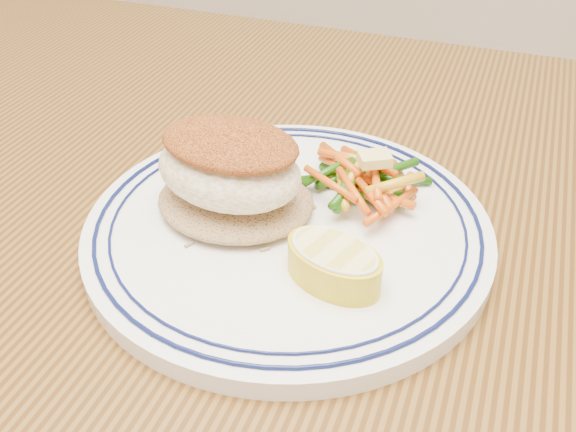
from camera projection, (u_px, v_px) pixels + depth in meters
The scene contains 7 objects.
dining_table at pixel (286, 342), 0.53m from camera, with size 1.50×0.90×0.75m.
plate at pixel (288, 227), 0.48m from camera, with size 0.30×0.30×0.02m.
rice_pilaf at pixel (236, 197), 0.48m from camera, with size 0.12×0.11×0.02m, color #9F7A4F.
fish_fillet at pixel (229, 163), 0.45m from camera, with size 0.12×0.09×0.06m.
vegetable_pile at pixel (364, 179), 0.49m from camera, with size 0.10×0.10×0.03m.
butter_pat at pixel (375, 159), 0.48m from camera, with size 0.02×0.02×0.01m, color #F2DD76.
lemon_wedge at pixel (334, 262), 0.41m from camera, with size 0.08×0.08×0.03m.
Camera 1 is at (0.13, -0.34, 1.05)m, focal length 40.00 mm.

